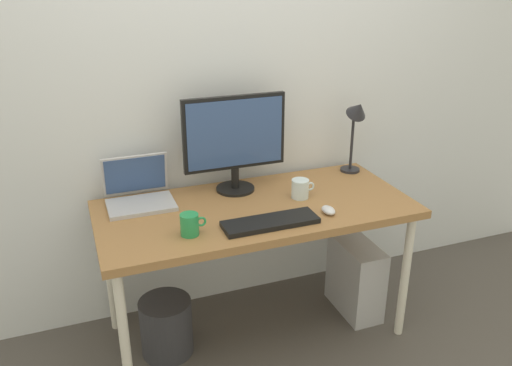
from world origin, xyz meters
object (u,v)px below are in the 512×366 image
Objects in this scene: desk at (256,217)px; keyboard at (270,222)px; mouse at (328,210)px; desk_lamp at (357,120)px; glass_cup at (300,189)px; wastebasket at (166,326)px; laptop at (139,192)px; computer_tower at (355,277)px; coffee_mug at (190,224)px; monitor at (235,138)px.

desk is 0.22m from keyboard.
desk_lamp is at bearing 48.14° from mouse.
wastebasket is at bearing -179.12° from glass_cup.
keyboard is 4.89× the size of mouse.
desk is at bearing -24.02° from laptop.
keyboard is at bearing -178.07° from mouse.
computer_tower is (1.12, -0.26, -0.59)m from laptop.
keyboard is 3.59× the size of glass_cup.
coffee_mug is at bearing 177.93° from mouse.
monitor is at bearing 143.19° from glass_cup.
glass_cup reaches higher than computer_tower.
desk is 4.80× the size of laptop.
coffee_mug is 0.65m from glass_cup.
coffee_mug is at bearing -162.80° from glass_cup.
desk_lamp is 3.73× the size of coffee_mug.
monitor reaches higher than coffee_mug.
desk is 3.49× the size of keyboard.
laptop reaches higher than coffee_mug.
keyboard is (0.02, -0.43, -0.27)m from monitor.
glass_cup is (0.25, 0.22, 0.04)m from keyboard.
desk_lamp is at bearing 32.50° from keyboard.
glass_cup reaches higher than wastebasket.
laptop reaches higher than keyboard.
desk_lamp is 1.14m from coffee_mug.
mouse is (0.32, -0.42, -0.27)m from monitor.
wastebasket is (-0.48, 0.00, -0.53)m from desk.
glass_cup is 0.29× the size of computer_tower.
computer_tower is (0.60, 0.19, -0.54)m from keyboard.
desk_lamp is at bearing 20.92° from coffee_mug.
monitor reaches higher than glass_cup.
laptop is 2.61× the size of glass_cup.
laptop is 3.56× the size of mouse.
monitor is at bearing 49.37° from coffee_mug.
coffee_mug is 0.39× the size of wastebasket.
coffee_mug is at bearing -170.78° from computer_tower.
computer_tower is at bearing 17.63° from keyboard.
keyboard is at bearing -5.37° from coffee_mug.
desk is 3.65× the size of computer_tower.
coffee_mug reaches higher than keyboard.
wastebasket is at bearing 121.17° from coffee_mug.
mouse is 0.73× the size of glass_cup.
laptop is 1.07× the size of wastebasket.
desk_lamp is 0.88m from computer_tower.
keyboard reaches higher than computer_tower.
coffee_mug is (-0.37, -0.18, 0.11)m from desk.
monitor is 0.42m from glass_cup.
desk_lamp is 1.03× the size of computer_tower.
coffee_mug is (0.15, -0.41, -0.01)m from laptop.
desk_lamp is 0.86m from keyboard.
desk is at bearing 145.17° from mouse.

